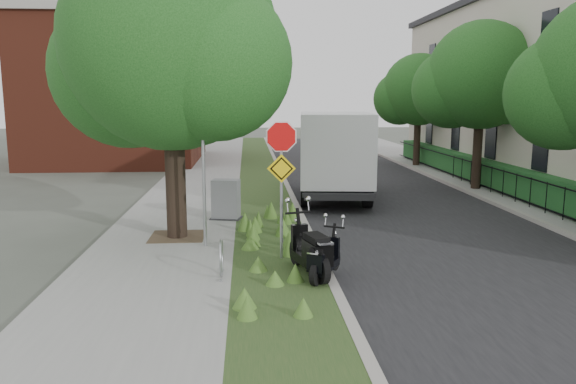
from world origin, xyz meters
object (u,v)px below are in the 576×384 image
Objects in this scene: scooter_far at (323,263)px; utility_cabinet at (226,200)px; scooter_near at (313,256)px; sign_assembly at (281,161)px; box_truck at (334,151)px.

utility_cabinet is at bearing 109.65° from scooter_far.
utility_cabinet reaches higher than scooter_far.
scooter_near is 1.34× the size of scooter_far.
sign_assembly is 2.54m from scooter_far.
sign_assembly reaches higher than scooter_near.
scooter_far is 6.31m from utility_cabinet.
scooter_far is (0.17, -0.21, -0.09)m from scooter_near.
utility_cabinet is at bearing 107.86° from sign_assembly.
sign_assembly is 2.30m from scooter_near.
utility_cabinet is at bearing -135.86° from box_truck.
scooter_near reaches higher than scooter_far.
sign_assembly is 1.72× the size of scooter_near.
scooter_far is 0.23× the size of box_truck.
scooter_near is at bearing -71.20° from utility_cabinet.
sign_assembly is at bearing 114.34° from scooter_far.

